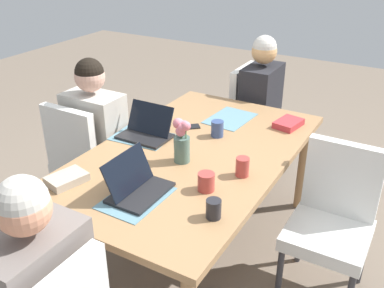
% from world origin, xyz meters
% --- Properties ---
extents(ground_plane, '(10.00, 10.00, 0.00)m').
position_xyz_m(ground_plane, '(0.00, 0.00, 0.00)').
color(ground_plane, '#756656').
extents(dining_table, '(1.84, 1.09, 0.74)m').
position_xyz_m(dining_table, '(0.00, 0.00, 0.66)').
color(dining_table, '#9E754C').
rests_on(dining_table, ground_plane).
extents(chair_head_right_left_near, '(0.44, 0.44, 0.90)m').
position_xyz_m(chair_head_right_left_near, '(1.26, 0.11, 0.50)').
color(chair_head_right_left_near, silver).
rests_on(chair_head_right_left_near, ground_plane).
extents(person_head_right_left_near, '(0.40, 0.36, 1.19)m').
position_xyz_m(person_head_right_left_near, '(1.20, 0.03, 0.53)').
color(person_head_right_left_near, '#2D2D33').
rests_on(person_head_right_left_near, ground_plane).
extents(chair_far_left_far, '(0.44, 0.44, 0.90)m').
position_xyz_m(chair_far_left_far, '(-0.05, 0.84, 0.50)').
color(chair_far_left_far, silver).
rests_on(chair_far_left_far, ground_plane).
extents(person_far_left_far, '(0.36, 0.40, 1.19)m').
position_xyz_m(person_far_left_far, '(0.02, 0.78, 0.53)').
color(person_far_left_far, '#2D2D33').
rests_on(person_far_left_far, ground_plane).
extents(chair_near_right_near, '(0.44, 0.44, 0.90)m').
position_xyz_m(chair_near_right_near, '(0.12, -0.84, 0.50)').
color(chair_near_right_near, silver).
rests_on(chair_near_right_near, ground_plane).
extents(flower_vase, '(0.10, 0.12, 0.26)m').
position_xyz_m(flower_vase, '(-0.13, -0.01, 0.87)').
color(flower_vase, '#4C6B60').
rests_on(flower_vase, dining_table).
extents(placemat_head_right_left_near, '(0.38, 0.28, 0.00)m').
position_xyz_m(placemat_head_right_left_near, '(0.56, 0.02, 0.74)').
color(placemat_head_right_left_near, slate).
rests_on(placemat_head_right_left_near, dining_table).
extents(placemat_head_left_left_mid, '(0.36, 0.27, 0.00)m').
position_xyz_m(placemat_head_left_left_mid, '(-0.58, -0.01, 0.74)').
color(placemat_head_left_left_mid, slate).
rests_on(placemat_head_left_left_mid, dining_table).
extents(placemat_far_left_far, '(0.29, 0.38, 0.00)m').
position_xyz_m(placemat_far_left_far, '(0.01, 0.38, 0.74)').
color(placemat_far_left_far, slate).
rests_on(placemat_far_left_far, dining_table).
extents(laptop_far_left_far, '(0.22, 0.32, 0.20)m').
position_xyz_m(laptop_far_left_far, '(0.03, 0.35, 0.78)').
color(laptop_far_left_far, black).
rests_on(laptop_far_left_far, dining_table).
extents(laptop_head_left_left_mid, '(0.32, 0.22, 0.20)m').
position_xyz_m(laptop_head_left_left_mid, '(-0.54, 0.01, 0.78)').
color(laptop_head_left_left_mid, black).
rests_on(laptop_head_left_left_mid, dining_table).
extents(coffee_mug_near_left, '(0.09, 0.09, 0.10)m').
position_xyz_m(coffee_mug_near_left, '(-0.33, -0.27, 0.78)').
color(coffee_mug_near_left, '#AD3D38').
rests_on(coffee_mug_near_left, dining_table).
extents(coffee_mug_near_right, '(0.07, 0.07, 0.11)m').
position_xyz_m(coffee_mug_near_right, '(-0.11, -0.38, 0.79)').
color(coffee_mug_near_right, '#AD3D38').
rests_on(coffee_mug_near_right, dining_table).
extents(coffee_mug_centre_left, '(0.07, 0.07, 0.09)m').
position_xyz_m(coffee_mug_centre_left, '(-0.52, -0.42, 0.78)').
color(coffee_mug_centre_left, '#232328').
rests_on(coffee_mug_centre_left, dining_table).
extents(coffee_mug_centre_right, '(0.08, 0.08, 0.10)m').
position_xyz_m(coffee_mug_centre_right, '(0.27, -0.03, 0.79)').
color(coffee_mug_centre_right, '#33477A').
rests_on(coffee_mug_centre_right, dining_table).
extents(book_red_cover, '(0.23, 0.18, 0.04)m').
position_xyz_m(book_red_cover, '(-0.64, 0.40, 0.76)').
color(book_red_cover, '#B2A38E').
rests_on(book_red_cover, dining_table).
extents(book_blue_cover, '(0.22, 0.17, 0.04)m').
position_xyz_m(book_blue_cover, '(0.64, -0.38, 0.76)').
color(book_blue_cover, '#B73338').
rests_on(book_blue_cover, dining_table).
extents(phone_black, '(0.15, 0.16, 0.01)m').
position_xyz_m(phone_black, '(0.29, 0.19, 0.74)').
color(phone_black, black).
rests_on(phone_black, dining_table).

